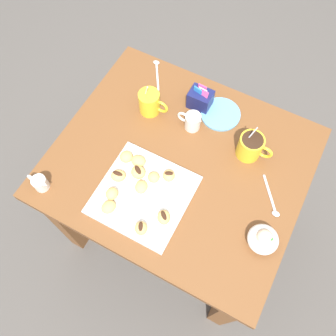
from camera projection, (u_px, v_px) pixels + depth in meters
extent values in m
plane|color=#514C47|center=(176.00, 220.00, 1.97)|extent=(8.00, 8.00, 0.00)
cube|color=brown|center=(179.00, 163.00, 1.34)|extent=(0.92, 0.80, 0.04)
cube|color=brown|center=(65.00, 221.00, 1.61)|extent=(0.07, 0.07, 0.69)
cube|color=brown|center=(226.00, 310.00, 1.45)|extent=(0.07, 0.07, 0.69)
cube|color=brown|center=(139.00, 111.00, 1.88)|extent=(0.07, 0.07, 0.69)
cube|color=brown|center=(283.00, 176.00, 1.71)|extent=(0.07, 0.07, 0.69)
cube|color=silver|center=(144.00, 195.00, 1.25)|extent=(0.31, 0.31, 0.02)
cylinder|color=yellow|center=(149.00, 102.00, 1.38)|extent=(0.08, 0.08, 0.10)
torus|color=yellow|center=(161.00, 107.00, 1.36)|extent=(0.06, 0.01, 0.06)
cylinder|color=#331E11|center=(149.00, 96.00, 1.34)|extent=(0.07, 0.07, 0.01)
cylinder|color=silver|center=(145.00, 95.00, 1.34)|extent=(0.04, 0.02, 0.13)
cylinder|color=yellow|center=(250.00, 147.00, 1.29)|extent=(0.09, 0.09, 0.10)
torus|color=yellow|center=(264.00, 152.00, 1.27)|extent=(0.06, 0.01, 0.06)
cylinder|color=#331E11|center=(252.00, 141.00, 1.25)|extent=(0.08, 0.08, 0.01)
cylinder|color=silver|center=(247.00, 139.00, 1.26)|extent=(0.04, 0.05, 0.13)
cylinder|color=silver|center=(193.00, 122.00, 1.35)|extent=(0.06, 0.06, 0.07)
cone|color=silver|center=(200.00, 121.00, 1.32)|extent=(0.02, 0.02, 0.02)
torus|color=silver|center=(183.00, 117.00, 1.36)|extent=(0.05, 0.01, 0.05)
cylinder|color=white|center=(193.00, 117.00, 1.33)|extent=(0.05, 0.05, 0.01)
cube|color=#191E51|center=(200.00, 99.00, 1.39)|extent=(0.09, 0.07, 0.08)
cube|color=#EA4C93|center=(202.00, 88.00, 1.35)|extent=(0.04, 0.01, 0.03)
cube|color=#2D84D1|center=(198.00, 90.00, 1.35)|extent=(0.04, 0.01, 0.03)
cube|color=#EA4C93|center=(204.00, 93.00, 1.34)|extent=(0.04, 0.02, 0.03)
cube|color=white|center=(203.00, 91.00, 1.35)|extent=(0.04, 0.01, 0.03)
ellipsoid|color=silver|center=(263.00, 239.00, 1.16)|extent=(0.10, 0.10, 0.06)
sphere|color=beige|center=(264.00, 238.00, 1.14)|extent=(0.06, 0.06, 0.06)
ellipsoid|color=green|center=(269.00, 238.00, 1.13)|extent=(0.03, 0.02, 0.02)
cylinder|color=silver|center=(40.00, 183.00, 1.25)|extent=(0.05, 0.05, 0.05)
cone|color=silver|center=(45.00, 184.00, 1.23)|extent=(0.02, 0.02, 0.02)
torus|color=silver|center=(32.00, 179.00, 1.25)|extent=(0.04, 0.01, 0.04)
cylinder|color=#381E11|center=(38.00, 181.00, 1.23)|extent=(0.04, 0.04, 0.01)
cylinder|color=#66A8DB|center=(220.00, 114.00, 1.40)|extent=(0.16, 0.16, 0.01)
cube|color=silver|center=(270.00, 194.00, 1.26)|extent=(0.10, 0.12, 0.00)
ellipsoid|color=silver|center=(276.00, 214.00, 1.23)|extent=(0.03, 0.02, 0.01)
cube|color=silver|center=(157.00, 76.00, 1.49)|extent=(0.09, 0.13, 0.00)
ellipsoid|color=silver|center=(156.00, 62.00, 1.52)|extent=(0.03, 0.02, 0.01)
ellipsoid|color=#E5B260|center=(109.00, 207.00, 1.21)|extent=(0.06, 0.07, 0.03)
ellipsoid|color=#E5B260|center=(141.00, 228.00, 1.17)|extent=(0.06, 0.06, 0.04)
ellipsoid|color=#381E11|center=(141.00, 226.00, 1.15)|extent=(0.03, 0.04, 0.00)
ellipsoid|color=#E5B260|center=(138.00, 161.00, 1.28)|extent=(0.06, 0.05, 0.03)
ellipsoid|color=#E5B260|center=(118.00, 176.00, 1.26)|extent=(0.07, 0.06, 0.03)
ellipsoid|color=#381E11|center=(118.00, 173.00, 1.24)|extent=(0.04, 0.02, 0.00)
ellipsoid|color=#E5B260|center=(141.00, 187.00, 1.24)|extent=(0.06, 0.06, 0.03)
ellipsoid|color=#E5B260|center=(169.00, 176.00, 1.26)|extent=(0.06, 0.06, 0.03)
ellipsoid|color=#381E11|center=(169.00, 173.00, 1.24)|extent=(0.03, 0.03, 0.00)
ellipsoid|color=#E5B260|center=(138.00, 172.00, 1.26)|extent=(0.06, 0.06, 0.03)
ellipsoid|color=#381E11|center=(138.00, 170.00, 1.25)|extent=(0.04, 0.04, 0.00)
ellipsoid|color=#E5B260|center=(164.00, 217.00, 1.19)|extent=(0.06, 0.07, 0.04)
ellipsoid|color=#381E11|center=(164.00, 215.00, 1.17)|extent=(0.04, 0.03, 0.00)
ellipsoid|color=#E5B260|center=(112.00, 194.00, 1.22)|extent=(0.05, 0.05, 0.04)
ellipsoid|color=#E5B260|center=(154.00, 177.00, 1.26)|extent=(0.04, 0.04, 0.03)
ellipsoid|color=#E5B260|center=(126.00, 157.00, 1.29)|extent=(0.07, 0.07, 0.03)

